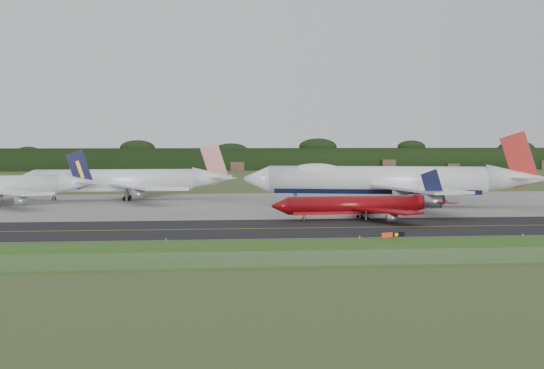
{
  "coord_description": "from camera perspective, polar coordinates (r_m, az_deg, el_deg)",
  "views": [
    {
      "loc": [
        -21.96,
        -149.0,
        17.4
      ],
      "look_at": [
        -4.31,
        22.0,
        6.95
      ],
      "focal_mm": 50.0,
      "sensor_mm": 36.0,
      "label": 1
    }
  ],
  "objects": [
    {
      "name": "ground",
      "position": [
        151.61,
        2.48,
        -3.11
      ],
      "size": [
        600.0,
        600.0,
        0.0
      ],
      "primitive_type": "plane",
      "color": "#435527",
      "rests_on": "ground"
    },
    {
      "name": "grass_verge",
      "position": [
        117.39,
        4.97,
        -5.05
      ],
      "size": [
        400.0,
        30.0,
        0.01
      ],
      "primitive_type": "cube",
      "color": "#38581A",
      "rests_on": "ground"
    },
    {
      "name": "taxiway",
      "position": [
        147.68,
        2.7,
        -3.29
      ],
      "size": [
        400.0,
        32.0,
        0.02
      ],
      "primitive_type": "cube",
      "color": "black",
      "rests_on": "ground"
    },
    {
      "name": "apron",
      "position": [
        201.95,
        0.37,
        -1.46
      ],
      "size": [
        400.0,
        78.0,
        0.01
      ],
      "primitive_type": "cube",
      "color": "slate",
      "rests_on": "ground"
    },
    {
      "name": "taxiway_centreline",
      "position": [
        147.68,
        2.7,
        -3.28
      ],
      "size": [
        400.0,
        0.4,
        0.0
      ],
      "primitive_type": "cube",
      "color": "gold",
      "rests_on": "taxiway"
    },
    {
      "name": "taxiway_edge_line",
      "position": [
        132.49,
        3.71,
        -4.06
      ],
      "size": [
        400.0,
        0.25,
        0.0
      ],
      "primitive_type": "cube",
      "color": "silver",
      "rests_on": "taxiway"
    },
    {
      "name": "perimeter_fence",
      "position": [
        104.64,
        6.33,
        -5.5
      ],
      "size": [
        320.0,
        0.1,
        320.0
      ],
      "color": "slate",
      "rests_on": "ground"
    },
    {
      "name": "horizon_treeline",
      "position": [
        423.5,
        -2.92,
        1.86
      ],
      "size": [
        700.0,
        25.0,
        12.0
      ],
      "color": "black",
      "rests_on": "ground"
    },
    {
      "name": "jet_ba_747",
      "position": [
        196.74,
        8.69,
        0.29
      ],
      "size": [
        76.41,
        62.28,
        19.35
      ],
      "color": "white",
      "rests_on": "ground"
    },
    {
      "name": "jet_red_737",
      "position": [
        164.76,
        6.84,
        -1.57
      ],
      "size": [
        39.73,
        32.25,
        10.72
      ],
      "color": "maroon",
      "rests_on": "ground"
    },
    {
      "name": "jet_star_tail",
      "position": [
        218.37,
        -10.92,
        0.26
      ],
      "size": [
        61.11,
        51.24,
        16.15
      ],
      "color": "white",
      "rests_on": "ground"
    },
    {
      "name": "taxiway_sign",
      "position": [
        130.5,
        9.11,
        -3.77
      ],
      "size": [
        4.27,
        1.46,
        1.47
      ],
      "color": "slate",
      "rests_on": "ground"
    },
    {
      "name": "edge_marker_left",
      "position": [
        129.73,
        -7.99,
        -4.15
      ],
      "size": [
        0.16,
        0.16,
        0.5
      ],
      "primitive_type": "cylinder",
      "color": "yellow",
      "rests_on": "ground"
    },
    {
      "name": "edge_marker_center",
      "position": [
        132.76,
        6.62,
        -3.97
      ],
      "size": [
        0.16,
        0.16,
        0.5
      ],
      "primitive_type": "cylinder",
      "color": "yellow",
      "rests_on": "ground"
    },
    {
      "name": "edge_marker_right",
      "position": [
        142.1,
        18.37,
        -3.63
      ],
      "size": [
        0.16,
        0.16,
        0.5
      ],
      "primitive_type": "cylinder",
      "color": "yellow",
      "rests_on": "ground"
    }
  ]
}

